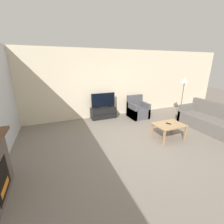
% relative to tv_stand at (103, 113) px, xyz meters
% --- Properties ---
extents(ground_plane, '(24.00, 24.00, 0.00)m').
position_rel_tv_stand_xyz_m(ground_plane, '(0.25, -2.53, -0.22)').
color(ground_plane, slate).
extents(wall_back, '(12.00, 0.06, 2.70)m').
position_rel_tv_stand_xyz_m(wall_back, '(0.25, 0.27, 1.13)').
color(wall_back, beige).
rests_on(wall_back, ground).
extents(tv_stand, '(1.02, 0.42, 0.44)m').
position_rel_tv_stand_xyz_m(tv_stand, '(0.00, 0.00, 0.00)').
color(tv_stand, black).
rests_on(tv_stand, ground).
extents(tv, '(0.97, 0.18, 0.60)m').
position_rel_tv_stand_xyz_m(tv, '(-0.00, -0.00, 0.50)').
color(tv, black).
rests_on(tv, tv_stand).
extents(armchair, '(0.70, 0.76, 0.89)m').
position_rel_tv_stand_xyz_m(armchair, '(1.36, -0.41, 0.07)').
color(armchair, '#4C4C51').
rests_on(armchair, ground).
extents(coffee_table, '(0.85, 0.62, 0.46)m').
position_rel_tv_stand_xyz_m(coffee_table, '(1.22, -2.41, 0.17)').
color(coffee_table, '#A37F56').
rests_on(coffee_table, ground).
extents(remote, '(0.10, 0.15, 0.02)m').
position_rel_tv_stand_xyz_m(remote, '(1.22, -2.38, 0.25)').
color(remote, black).
rests_on(remote, coffee_table).
extents(couch, '(0.85, 2.45, 0.89)m').
position_rel_tv_stand_xyz_m(couch, '(3.00, -2.66, 0.07)').
color(couch, '#66605B').
rests_on(couch, ground).
extents(floor_lamp, '(0.30, 0.30, 1.66)m').
position_rel_tv_stand_xyz_m(floor_lamp, '(2.97, -1.13, 1.19)').
color(floor_lamp, black).
rests_on(floor_lamp, ground).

